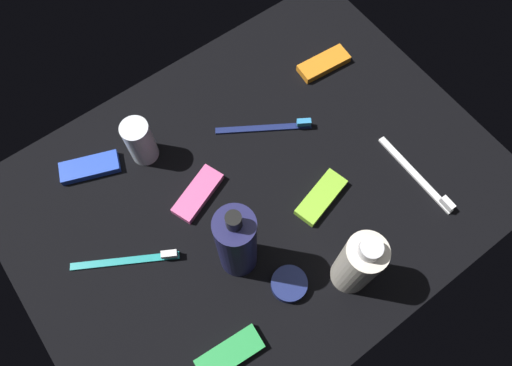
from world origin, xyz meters
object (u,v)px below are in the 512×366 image
snack_bar_blue (90,167)px  cream_tin_left (289,284)px  bodywash_bottle (358,264)px  toothbrush_white (420,178)px  toothbrush_teal (131,260)px  snack_bar_lime (321,197)px  toothbrush_navy (269,127)px  snack_bar_orange (324,64)px  lotion_bottle (237,243)px  snack_bar_green (230,354)px  deodorant_stick (140,141)px  snack_bar_pink (198,194)px

snack_bar_blue → cream_tin_left: bearing=133.9°
cream_tin_left → bodywash_bottle: bearing=153.4°
toothbrush_white → toothbrush_teal: size_ratio=1.11×
toothbrush_teal → snack_bar_lime: 33.80cm
snack_bar_lime → toothbrush_navy: bearing=-109.1°
snack_bar_orange → snack_bar_lime: 28.58cm
bodywash_bottle → snack_bar_lime: 15.64cm
cream_tin_left → snack_bar_lime: bearing=-148.0°
toothbrush_white → snack_bar_orange: size_ratio=1.73×
lotion_bottle → toothbrush_white: size_ratio=1.17×
toothbrush_navy → snack_bar_green: size_ratio=1.52×
deodorant_stick → snack_bar_green: (7.44, 37.46, -3.98)cm
lotion_bottle → toothbrush_navy: bearing=-138.6°
bodywash_bottle → toothbrush_white: (-21.38, -5.59, -7.15)cm
lotion_bottle → cream_tin_left: 12.53cm
snack_bar_blue → snack_bar_pink: bearing=150.1°
lotion_bottle → cream_tin_left: bearing=115.4°
deodorant_stick → toothbrush_navy: size_ratio=0.60×
toothbrush_white → snack_bar_blue: toothbrush_white is taller
toothbrush_teal → snack_bar_green: bearing=102.2°
cream_tin_left → snack_bar_blue: bearing=-67.0°
snack_bar_green → toothbrush_teal: bearing=-73.0°
lotion_bottle → bodywash_bottle: lotion_bottle is taller
snack_bar_green → snack_bar_lime: 29.95cm
lotion_bottle → toothbrush_navy: lotion_bottle is taller
lotion_bottle → snack_bar_blue: size_ratio=2.02×
snack_bar_green → cream_tin_left: size_ratio=1.76×
snack_bar_lime → toothbrush_teal: bearing=-31.9°
toothbrush_teal → snack_bar_orange: bearing=-167.0°
lotion_bottle → toothbrush_teal: lotion_bottle is taller
deodorant_stick → toothbrush_teal: size_ratio=0.58×
bodywash_bottle → snack_bar_blue: (24.91, -42.13, -7.01)cm
toothbrush_teal → snack_bar_blue: (-2.54, -18.99, 0.14)cm
snack_bar_orange → snack_bar_pink: size_ratio=1.00×
deodorant_stick → toothbrush_navy: 23.71cm
deodorant_stick → toothbrush_teal: bearing=52.6°
snack_bar_pink → cream_tin_left: size_ratio=1.76×
deodorant_stick → lotion_bottle: bearing=95.2°
bodywash_bottle → toothbrush_white: bearing=-165.4°
lotion_bottle → toothbrush_white: bearing=167.9°
bodywash_bottle → snack_bar_blue: size_ratio=1.64×
snack_bar_lime → snack_bar_orange: bearing=-145.2°
deodorant_stick → toothbrush_white: bearing=137.7°
snack_bar_pink → snack_bar_green: bearing=45.8°
snack_bar_pink → lotion_bottle: bearing=65.3°
snack_bar_lime → cream_tin_left: bearing=17.4°
toothbrush_navy → toothbrush_white: size_ratio=0.88×
lotion_bottle → snack_bar_blue: (11.94, -29.21, -8.55)cm
deodorant_stick → snack_bar_orange: deodorant_stick is taller
lotion_bottle → deodorant_stick: bearing=-84.8°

